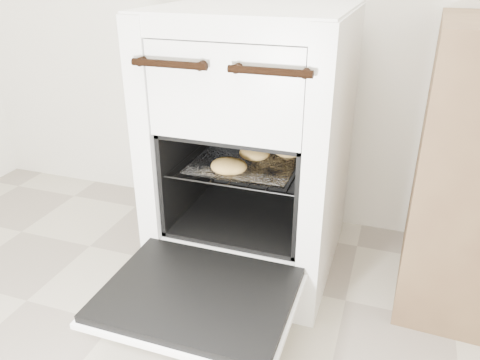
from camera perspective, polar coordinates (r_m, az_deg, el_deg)
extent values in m
cube|color=white|center=(1.60, 1.82, 4.12)|extent=(0.58, 0.62, 0.89)
cylinder|color=black|center=(1.27, -8.66, 13.78)|extent=(0.21, 0.02, 0.02)
cylinder|color=black|center=(1.17, 3.63, 13.06)|extent=(0.21, 0.02, 0.02)
cube|color=black|center=(1.31, -5.16, -13.65)|extent=(0.51, 0.39, 0.02)
cube|color=white|center=(1.32, -5.13, -14.24)|extent=(0.52, 0.41, 0.02)
cylinder|color=black|center=(1.61, -6.13, 3.18)|extent=(0.01, 0.41, 0.01)
cylinder|color=black|center=(1.50, 8.57, 1.21)|extent=(0.01, 0.41, 0.01)
cylinder|color=black|center=(1.38, -1.59, -0.72)|extent=(0.42, 0.01, 0.01)
cylinder|color=black|center=(1.72, 2.98, 4.63)|extent=(0.42, 0.01, 0.01)
cylinder|color=black|center=(1.60, -5.02, 3.03)|extent=(0.01, 0.39, 0.01)
cylinder|color=black|center=(1.58, -3.08, 2.78)|extent=(0.01, 0.39, 0.01)
cylinder|color=black|center=(1.56, -1.09, 2.52)|extent=(0.01, 0.39, 0.01)
cylinder|color=black|center=(1.54, 0.95, 2.25)|extent=(0.01, 0.39, 0.01)
cylinder|color=black|center=(1.53, 3.03, 1.97)|extent=(0.01, 0.39, 0.01)
cylinder|color=black|center=(1.51, 5.14, 1.68)|extent=(0.01, 0.39, 0.01)
cylinder|color=black|center=(1.50, 7.30, 1.38)|extent=(0.01, 0.39, 0.01)
cube|color=white|center=(1.52, 0.72, 2.18)|extent=(0.33, 0.29, 0.01)
ellipsoid|color=tan|center=(1.56, 5.92, 3.77)|extent=(0.14, 0.14, 0.05)
ellipsoid|color=tan|center=(1.43, -0.96, 1.69)|extent=(0.13, 0.13, 0.04)
ellipsoid|color=tan|center=(1.43, -1.60, 1.75)|extent=(0.11, 0.11, 0.05)
ellipsoid|color=tan|center=(1.53, 1.79, 3.33)|extent=(0.13, 0.13, 0.04)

